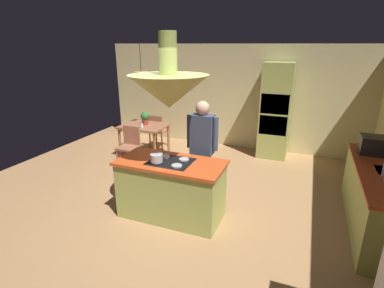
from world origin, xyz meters
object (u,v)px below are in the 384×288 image
(chair_facing_island, at_px, (130,144))
(cooking_pot_on_cooktop, at_px, (156,158))
(potted_plant_on_table, at_px, (145,117))
(oven_tower, at_px, (275,111))
(dining_table, at_px, (144,130))
(microwave_on_counter, at_px, (376,145))
(kitchen_island, at_px, (171,189))
(chair_by_back_wall, at_px, (157,129))
(person_at_island, at_px, (202,145))
(cup_on_table, at_px, (142,126))

(chair_facing_island, xyz_separation_m, cooking_pot_on_cooktop, (1.54, -1.60, 0.48))
(chair_facing_island, relative_size, potted_plant_on_table, 2.90)
(oven_tower, relative_size, dining_table, 2.11)
(potted_plant_on_table, distance_m, microwave_on_counter, 4.59)
(kitchen_island, bearing_deg, chair_facing_island, 139.08)
(dining_table, distance_m, chair_by_back_wall, 0.64)
(person_at_island, relative_size, potted_plant_on_table, 5.68)
(dining_table, bearing_deg, kitchen_island, -51.01)
(chair_facing_island, bearing_deg, person_at_island, -22.69)
(kitchen_island, height_order, chair_facing_island, kitchen_island)
(potted_plant_on_table, relative_size, cooking_pot_on_cooktop, 1.67)
(chair_facing_island, height_order, cooking_pot_on_cooktop, cooking_pot_on_cooktop)
(oven_tower, relative_size, chair_by_back_wall, 2.49)
(kitchen_island, relative_size, dining_table, 1.55)
(cup_on_table, relative_size, microwave_on_counter, 0.20)
(oven_tower, distance_m, person_at_island, 2.72)
(kitchen_island, height_order, person_at_island, person_at_island)
(cooking_pot_on_cooktop, bearing_deg, kitchen_island, 39.09)
(dining_table, relative_size, microwave_on_counter, 2.23)
(cup_on_table, distance_m, microwave_on_counter, 4.50)
(potted_plant_on_table, relative_size, microwave_on_counter, 0.65)
(oven_tower, distance_m, dining_table, 3.06)
(kitchen_island, bearing_deg, oven_tower, 71.26)
(chair_by_back_wall, distance_m, cup_on_table, 0.88)
(person_at_island, distance_m, chair_by_back_wall, 2.89)
(dining_table, height_order, microwave_on_counter, microwave_on_counter)
(dining_table, xyz_separation_m, cup_on_table, (0.06, -0.20, 0.16))
(cooking_pot_on_cooktop, bearing_deg, person_at_island, 62.15)
(dining_table, bearing_deg, oven_tower, 22.21)
(person_at_island, bearing_deg, dining_table, 143.56)
(kitchen_island, distance_m, chair_facing_island, 2.25)
(chair_by_back_wall, xyz_separation_m, cooking_pot_on_cooktop, (1.54, -2.86, 0.48))
(kitchen_island, height_order, chair_by_back_wall, kitchen_island)
(kitchen_island, height_order, cup_on_table, kitchen_island)
(microwave_on_counter, bearing_deg, kitchen_island, -152.48)
(dining_table, bearing_deg, person_at_island, -36.44)
(dining_table, xyz_separation_m, chair_facing_island, (0.00, -0.63, -0.15))
(kitchen_island, relative_size, person_at_island, 0.94)
(dining_table, height_order, person_at_island, person_at_island)
(person_at_island, distance_m, cooking_pot_on_cooktop, 0.89)
(chair_facing_island, bearing_deg, oven_tower, 32.29)
(oven_tower, xyz_separation_m, potted_plant_on_table, (-2.80, -1.08, -0.16))
(kitchen_island, xyz_separation_m, potted_plant_on_table, (-1.70, 2.16, 0.47))
(dining_table, distance_m, chair_facing_island, 0.64)
(oven_tower, height_order, chair_facing_island, oven_tower)
(cup_on_table, bearing_deg, chair_facing_island, -98.34)
(chair_facing_island, height_order, potted_plant_on_table, potted_plant_on_table)
(chair_by_back_wall, xyz_separation_m, cup_on_table, (0.06, -0.83, 0.30))
(cup_on_table, bearing_deg, oven_tower, 26.18)
(chair_facing_island, distance_m, cup_on_table, 0.52)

